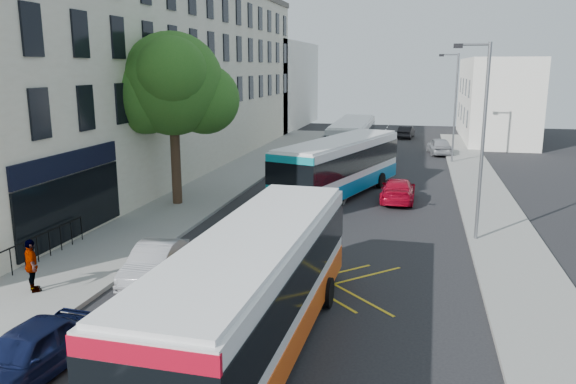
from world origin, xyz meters
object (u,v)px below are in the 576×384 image
Objects in this scene: lamp_near at (481,132)px; parked_car_silver at (155,262)px; street_tree at (172,85)px; distant_car_dark at (406,132)px; bus_far at (352,140)px; distant_car_grey at (350,138)px; bus_near at (255,289)px; parked_car_blue at (28,353)px; pedestrian_far at (32,266)px; lamp_far at (454,102)px; distant_car_silver at (439,146)px; red_hatchback at (398,190)px; bus_mid at (339,166)px.

parked_car_silver is at bearing -147.99° from lamp_near.
distant_car_dark is at bearing 71.05° from street_tree.
bus_far reaches higher than distant_car_grey.
street_tree is 2.32× the size of parked_car_silver.
bus_near is 3.04× the size of distant_car_dark.
parked_car_blue is 5.35m from pedestrian_far.
lamp_far is 12.84m from distant_car_grey.
distant_car_dark is at bearing -82.12° from distant_car_silver.
lamp_far is 31.72m from bus_near.
distant_car_grey is (2.37, 42.06, 0.03)m from parked_car_blue.
parked_car_silver is (-3.71, -26.04, -1.05)m from bus_far.
bus_far is at bearing -71.85° from red_hatchback.
bus_mid is at bearing 132.68° from lamp_near.
parked_car_silver is 0.92× the size of distant_car_silver.
pedestrian_far is (-5.50, -37.74, 0.33)m from distant_car_grey.
distant_car_grey is (2.37, 35.51, 0.06)m from parked_car_silver.
street_tree reaches higher than lamp_near.
bus_near is at bearing -82.18° from distant_car_grey.
lamp_far is at bearing 49.19° from street_tree.
street_tree reaches higher than red_hatchback.
bus_near reaches higher than distant_car_grey.
bus_mid is at bearing 82.69° from parked_car_blue.
parked_car_blue is at bearing -84.95° from bus_mid.
street_tree reaches higher than parked_car_blue.
lamp_near reaches higher than distant_car_dark.
lamp_far is 14.68m from bus_mid.
distant_car_dark is (7.40, 41.97, -0.00)m from parked_car_silver.
street_tree reaches higher than bus_mid.
bus_far is 8.59m from distant_car_silver.
lamp_near is at bearing -68.72° from distant_car_grey.
pedestrian_far is (-3.13, -2.23, 0.39)m from parked_car_silver.
street_tree is 2.13× the size of distant_car_silver.
parked_car_blue is at bearing -97.15° from bus_far.
bus_near is 5.52m from parked_car_blue.
distant_car_silver is 2.39× the size of pedestrian_far.
red_hatchback is (11.32, 3.67, -5.66)m from street_tree.
bus_far is 2.74× the size of distant_car_silver.
distant_car_dark is at bearing 103.81° from lamp_far.
distant_car_grey is (-5.34, 21.94, 0.06)m from red_hatchback.
pedestrian_far reaches higher than distant_car_grey.
distant_car_grey is (-8.72, 28.57, -3.93)m from lamp_near.
parked_car_silver is (3.61, -9.90, -5.67)m from street_tree.
distant_car_grey is 1.20× the size of distant_car_silver.
street_tree is at bearing 18.32° from red_hatchback.
lamp_near is 8.45m from red_hatchback.
lamp_far is 8.00m from bus_far.
distant_car_grey is (-2.02, 21.30, -1.01)m from bus_mid.
lamp_far reaches higher than distant_car_dark.
red_hatchback is 0.88× the size of distant_car_grey.
distant_car_silver is (6.66, 5.34, -0.97)m from bus_far.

